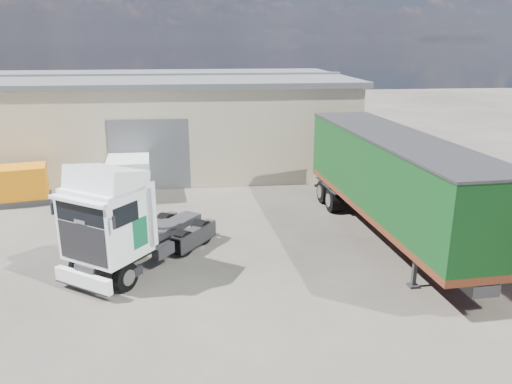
{
  "coord_description": "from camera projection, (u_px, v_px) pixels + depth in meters",
  "views": [
    {
      "loc": [
        0.51,
        -14.93,
        7.37
      ],
      "look_at": [
        2.58,
        3.0,
        1.83
      ],
      "focal_mm": 35.0,
      "sensor_mm": 36.0,
      "label": 1
    }
  ],
  "objects": [
    {
      "name": "warehouse",
      "position": [
        90.0,
        121.0,
        30.04
      ],
      "size": [
        30.6,
        12.6,
        5.42
      ],
      "color": "beige",
      "rests_on": "ground"
    },
    {
      "name": "panel_van",
      "position": [
        130.0,
        173.0,
        24.78
      ],
      "size": [
        2.36,
        4.94,
        1.96
      ],
      "rotation": [
        0.0,
        0.0,
        0.09
      ],
      "color": "black",
      "rests_on": "ground"
    },
    {
      "name": "box_trailer",
      "position": [
        392.0,
        176.0,
        18.64
      ],
      "size": [
        3.34,
        12.28,
        4.04
      ],
      "rotation": [
        0.0,
        0.0,
        0.06
      ],
      "color": "#2D2D30",
      "rests_on": "ground"
    },
    {
      "name": "tractor_unit",
      "position": [
        123.0,
        226.0,
        16.12
      ],
      "size": [
        4.95,
        5.76,
        3.79
      ],
      "rotation": [
        0.0,
        0.0,
        -0.61
      ],
      "color": "black",
      "rests_on": "ground"
    },
    {
      "name": "orange_skip",
      "position": [
        18.0,
        187.0,
        23.25
      ],
      "size": [
        3.11,
        2.33,
        1.74
      ],
      "rotation": [
        0.0,
        0.0,
        0.23
      ],
      "color": "#2D2D30",
      "rests_on": "ground"
    },
    {
      "name": "ground",
      "position": [
        188.0,
        275.0,
        16.29
      ],
      "size": [
        120.0,
        120.0,
        0.0
      ],
      "primitive_type": "plane",
      "color": "black",
      "rests_on": "ground"
    },
    {
      "name": "brick_boundary_wall",
      "position": [
        441.0,
        179.0,
        22.88
      ],
      "size": [
        0.35,
        26.0,
        2.5
      ],
      "primitive_type": "cube",
      "color": "maroon",
      "rests_on": "ground"
    }
  ]
}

